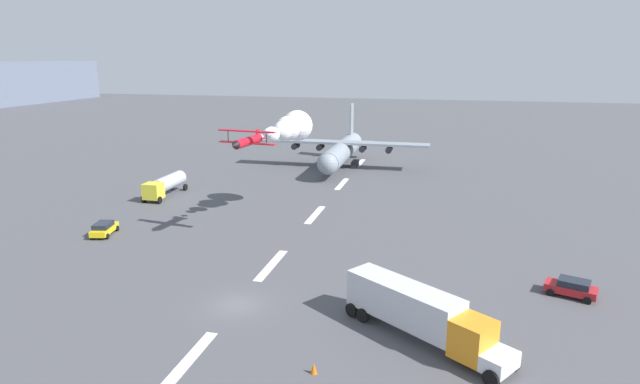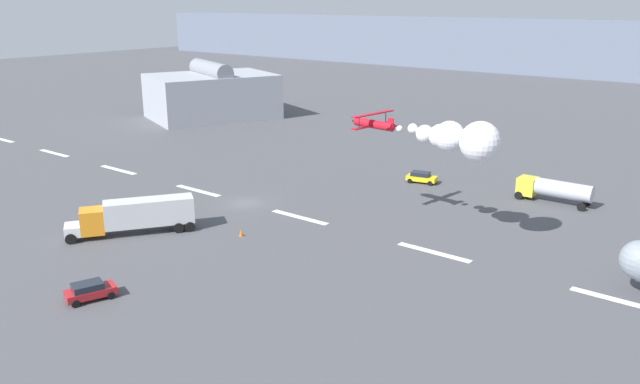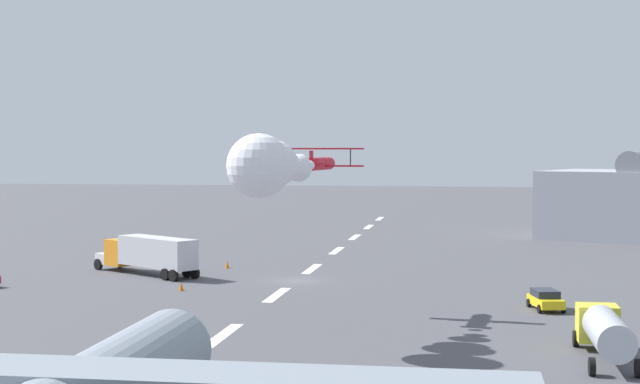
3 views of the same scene
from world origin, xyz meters
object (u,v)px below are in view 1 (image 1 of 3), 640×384
traffic_cone_far (356,274)px  cargo_transport_plane (341,151)px  semi_truck_orange (419,312)px  followme_car_yellow (572,287)px  airport_staff_sedan (104,228)px  fuel_tanker_truck (165,185)px  stunt_biplane_red (290,128)px  traffic_cone_near (314,368)px

traffic_cone_far → cargo_transport_plane: bearing=13.2°
semi_truck_orange → followme_car_yellow: bearing=-50.6°
airport_staff_sedan → fuel_tanker_truck: bearing=6.9°
fuel_tanker_truck → traffic_cone_far: 39.14m
semi_truck_orange → followme_car_yellow: 15.96m
semi_truck_orange → airport_staff_sedan: (14.49, 36.37, -1.30)m
cargo_transport_plane → airport_staff_sedan: bearing=156.1°
stunt_biplane_red → followme_car_yellow: stunt_biplane_red is taller
stunt_biplane_red → followme_car_yellow: bearing=-121.2°
semi_truck_orange → fuel_tanker_truck: (31.78, 38.46, -0.37)m
stunt_biplane_red → airport_staff_sedan: size_ratio=4.25×
airport_staff_sedan → traffic_cone_near: airport_staff_sedan is taller
fuel_tanker_truck → airport_staff_sedan: size_ratio=2.06×
cargo_transport_plane → stunt_biplane_red: size_ratio=1.70×
fuel_tanker_truck → followme_car_yellow: fuel_tanker_truck is taller
followme_car_yellow → traffic_cone_far: 18.58m
cargo_transport_plane → traffic_cone_near: size_ratio=42.03×
airport_staff_sedan → followme_car_yellow: bearing=-95.2°
cargo_transport_plane → fuel_tanker_truck: cargo_transport_plane is taller
stunt_biplane_red → traffic_cone_near: bearing=-160.9°
cargo_transport_plane → traffic_cone_far: bearing=-166.8°
semi_truck_orange → traffic_cone_near: 8.89m
semi_truck_orange → traffic_cone_far: size_ratio=16.74×
fuel_tanker_truck → semi_truck_orange: bearing=-129.6°
semi_truck_orange → fuel_tanker_truck: size_ratio=1.39×
stunt_biplane_red → airport_staff_sedan: stunt_biplane_red is taller
fuel_tanker_truck → followme_car_yellow: bearing=-113.1°
fuel_tanker_truck → followme_car_yellow: (-21.68, -50.75, -0.93)m
cargo_transport_plane → airport_staff_sedan: (-42.58, 18.91, -2.40)m
stunt_biplane_red → traffic_cone_near: (-34.67, -11.97, -10.68)m
semi_truck_orange → fuel_tanker_truck: 49.90m
cargo_transport_plane → stunt_biplane_red: (-28.49, 0.76, 7.84)m
stunt_biplane_red → fuel_tanker_truck: (3.19, 20.24, -9.31)m
followme_car_yellow → traffic_cone_far: (-0.57, 18.57, -0.44)m
cargo_transport_plane → airport_staff_sedan: 46.66m
cargo_transport_plane → traffic_cone_far: 48.92m
stunt_biplane_red → semi_truck_orange: stunt_biplane_red is taller
fuel_tanker_truck → airport_staff_sedan: (-17.29, -2.09, -0.93)m
traffic_cone_far → traffic_cone_near: bearing=-179.9°
cargo_transport_plane → fuel_tanker_truck: (-25.29, 21.00, -1.47)m
semi_truck_orange → traffic_cone_near: size_ratio=16.74×
followme_car_yellow → traffic_cone_near: bearing=131.1°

